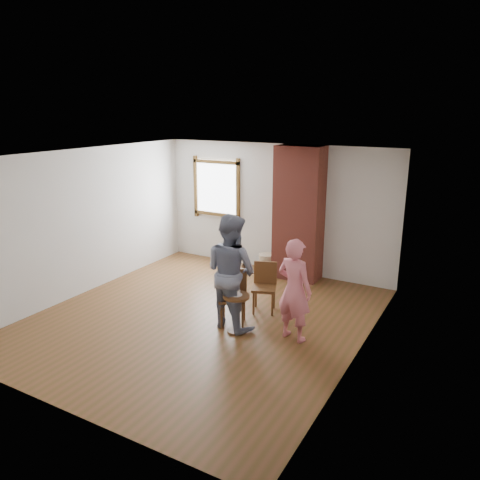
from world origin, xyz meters
name	(u,v)px	position (x,y,z in m)	size (l,w,h in m)	color
ground	(202,318)	(0.00, 0.00, 0.00)	(5.50, 5.50, 0.00)	brown
room_shell	(217,201)	(-0.06, 0.61, 1.81)	(5.04, 5.52, 2.62)	silver
brick_chimney	(299,214)	(0.60, 2.50, 1.30)	(0.90, 0.50, 2.60)	#A3463A
stoneware_crock	(267,264)	(-0.02, 2.40, 0.21)	(0.32, 0.32, 0.41)	tan
dark_pot	(245,267)	(-0.51, 2.40, 0.07)	(0.13, 0.13, 0.13)	black
dining_chair_left	(265,284)	(0.73, 0.79, 0.46)	(0.49, 0.49, 0.82)	brown
dining_chair_right	(233,294)	(0.52, 0.13, 0.48)	(0.53, 0.53, 0.86)	brown
side_table	(236,307)	(0.72, -0.14, 0.40)	(0.40, 0.40, 0.60)	brown
cake_plate	(236,295)	(0.72, -0.14, 0.60)	(0.18, 0.18, 0.01)	white
cake_slice	(237,293)	(0.73, -0.14, 0.64)	(0.08, 0.07, 0.06)	white
man	(231,271)	(0.54, 0.01, 0.89)	(0.87, 0.67, 1.78)	#141A37
person_pink	(294,290)	(1.55, 0.09, 0.76)	(0.56, 0.37, 1.53)	#E5727F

